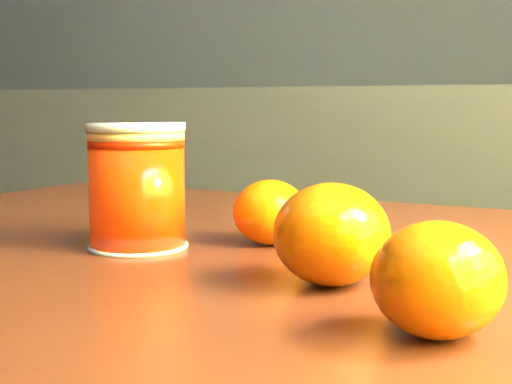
% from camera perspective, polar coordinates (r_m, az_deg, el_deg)
% --- Properties ---
extents(kitchen_counter, '(3.15, 0.60, 0.90)m').
position_cam_1_polar(kitchen_counter, '(2.12, -10.12, -4.30)').
color(kitchen_counter, '#454549').
rests_on(kitchen_counter, ground).
extents(juice_glass, '(0.08, 0.08, 0.10)m').
position_cam_1_polar(juice_glass, '(0.57, -9.49, 0.43)').
color(juice_glass, red).
rests_on(juice_glass, table).
extents(orange_front, '(0.09, 0.09, 0.06)m').
position_cam_1_polar(orange_front, '(0.45, 6.05, -3.38)').
color(orange_front, '#EC6404').
rests_on(orange_front, table).
extents(orange_back, '(0.06, 0.06, 0.05)m').
position_cam_1_polar(orange_back, '(0.58, 1.14, -1.63)').
color(orange_back, '#EC6404').
rests_on(orange_back, table).
extents(orange_extra, '(0.08, 0.08, 0.06)m').
position_cam_1_polar(orange_extra, '(0.36, 14.30, -6.80)').
color(orange_extra, '#EC6404').
rests_on(orange_extra, table).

